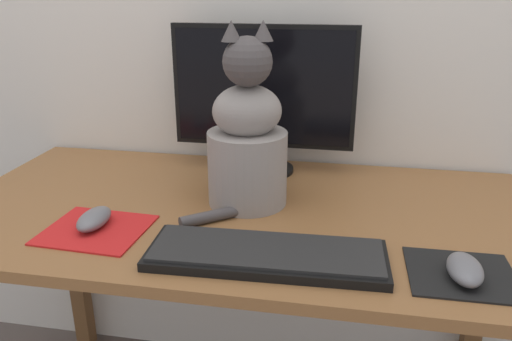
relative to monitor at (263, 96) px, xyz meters
name	(u,v)px	position (x,y,z in m)	size (l,w,h in m)	color
desk	(242,244)	(-0.01, -0.25, -0.31)	(1.37, 0.70, 0.73)	brown
monitor	(263,96)	(0.00, 0.00, 0.00)	(0.49, 0.17, 0.40)	black
keyboard	(267,254)	(0.09, -0.47, -0.20)	(0.46, 0.17, 0.02)	black
mousepad_left	(96,230)	(-0.29, -0.42, -0.21)	(0.22, 0.19, 0.00)	red
mousepad_right	(461,274)	(0.44, -0.46, -0.21)	(0.19, 0.17, 0.00)	black
computer_mouse_left	(94,219)	(-0.29, -0.41, -0.19)	(0.06, 0.11, 0.04)	slate
computer_mouse_right	(465,269)	(0.44, -0.48, -0.19)	(0.06, 0.11, 0.04)	slate
cat	(247,140)	(0.00, -0.22, -0.06)	(0.24, 0.29, 0.42)	gray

